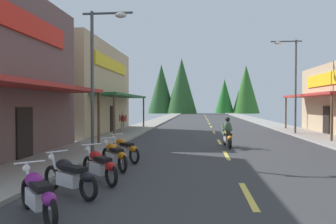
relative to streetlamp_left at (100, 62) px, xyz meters
The scene contains 15 objects.
ground 20.34m from the streetlamp_left, 74.11° to the left, with size 10.79×97.06×0.10m, color #38383A.
sidewalk_left 19.61m from the streetlamp_left, 93.73° to the left, with size 2.62×97.06×0.12m, color gray.
sidewalk_right 23.04m from the streetlamp_left, 57.59° to the left, with size 2.62×97.06×0.12m, color #9E9991.
centerline_dashes 24.38m from the streetlamp_left, 76.88° to the left, with size 0.16×72.99×0.01m.
storefront_left_far 12.57m from the streetlamp_left, 118.56° to the left, with size 8.74×12.02×6.81m.
streetlamp_left is the anchor object (origin of this frame).
streetlamp_right 15.18m from the streetlamp_left, 43.89° to the left, with size 2.19×0.30×6.91m.
motorcycle_parked_left_0 8.52m from the streetlamp_left, 81.01° to the right, with size 1.55×1.61×1.04m.
motorcycle_parked_left_1 7.13m from the streetlamp_left, 79.00° to the right, with size 1.85×1.26×1.04m.
motorcycle_parked_left_2 6.06m from the streetlamp_left, 72.58° to the right, with size 1.54×1.63×1.04m.
motorcycle_parked_left_3 4.78m from the streetlamp_left, 63.93° to the right, with size 1.37×1.77×1.04m.
motorcycle_parked_left_4 4.06m from the streetlamp_left, 44.65° to the right, with size 1.59×1.58×1.04m.
rider_cruising_lead 7.39m from the streetlamp_left, 29.10° to the left, with size 0.61×2.14×1.57m.
pedestrian_browsing 12.00m from the streetlamp_left, 98.86° to the left, with size 0.56×0.33×1.62m.
treeline_backdrop 68.55m from the streetlamp_left, 88.17° to the left, with size 28.80×11.37×13.87m.
Camera 1 is at (-1.17, 0.97, 2.19)m, focal length 34.01 mm.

